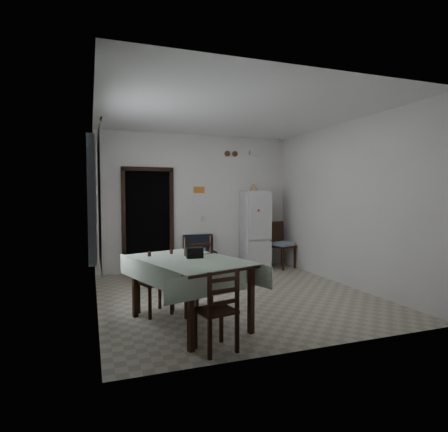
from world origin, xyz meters
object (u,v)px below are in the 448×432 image
navy_seat (201,254)px  dining_table (189,292)px  fridge (255,230)px  dining_chair_far_right (192,274)px  corner_chair (283,245)px  dining_chair_near_head (216,310)px  dining_chair_far_left (155,282)px

navy_seat → dining_table: bearing=-106.4°
fridge → dining_chair_far_right: size_ratio=1.60×
fridge → corner_chair: 0.71m
dining_chair_far_right → dining_chair_near_head: size_ratio=1.23×
fridge → navy_seat: size_ratio=2.23×
navy_seat → dining_chair_near_head: dining_chair_near_head is taller
corner_chair → dining_table: bearing=-154.4°
fridge → dining_chair_near_head: size_ratio=1.96×
navy_seat → dining_table: size_ratio=0.48×
dining_chair_far_left → dining_table: bearing=101.3°
navy_seat → dining_chair_near_head: size_ratio=0.88×
dining_table → dining_chair_near_head: size_ratio=1.83×
dining_chair_far_right → dining_chair_near_head: dining_chair_far_right is taller
navy_seat → dining_chair_near_head: (-0.96, -3.87, 0.05)m
corner_chair → dining_chair_near_head: corner_chair is taller
navy_seat → corner_chair: size_ratio=0.75×
corner_chair → dining_table: corner_chair is taller
corner_chair → dining_table: (-2.83, -2.80, -0.09)m
corner_chair → dining_chair_far_left: (-3.17, -2.24, -0.06)m
dining_table → dining_chair_far_left: dining_chair_far_left is taller
dining_chair_far_right → dining_chair_near_head: (-0.09, -1.30, -0.10)m
dining_chair_far_left → dining_chair_far_right: 0.51m
fridge → dining_chair_far_left: fridge is taller
dining_table → fridge: bearing=35.5°
dining_table → dining_chair_far_right: (0.15, 0.46, 0.12)m
dining_chair_far_left → dining_chair_far_right: (0.49, -0.11, 0.09)m
navy_seat → dining_chair_far_right: dining_chair_far_right is taller
fridge → corner_chair: size_ratio=1.67×
corner_chair → dining_chair_far_right: size_ratio=0.96×
dining_chair_far_left → dining_chair_near_head: size_ratio=1.02×
dining_chair_near_head → navy_seat: bearing=-115.2°
fridge → dining_chair_near_head: 4.47m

